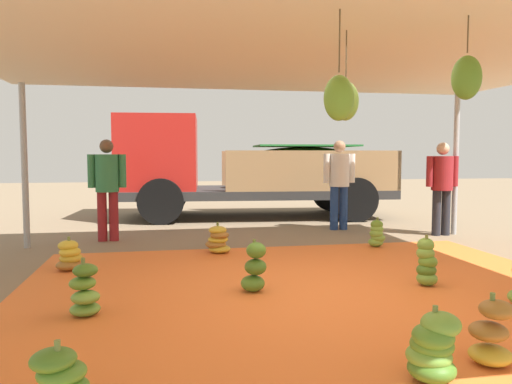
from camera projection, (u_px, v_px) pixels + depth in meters
The scene contains 16 objects.
ground_plane at pixel (261, 243), 8.45m from camera, with size 40.00×40.00×0.00m, color #7F6B51.
tarp_orange at pixel (313, 290), 5.51m from camera, with size 6.51×5.24×0.01m, color orange.
tent_canopy at pixel (318, 49), 5.21m from camera, with size 8.00×7.00×2.70m.
banana_bunch_1 at pixel (85, 292), 4.61m from camera, with size 0.38×0.39×0.55m.
banana_bunch_2 at pixel (255, 269), 5.43m from camera, with size 0.34×0.34×0.58m.
banana_bunch_3 at pixel (433, 348), 3.29m from camera, with size 0.43×0.44×0.51m.
banana_bunch_4 at pixel (59, 383), 2.88m from camera, with size 0.43×0.43×0.43m.
banana_bunch_5 at pixel (218, 240), 7.57m from camera, with size 0.51×0.47×0.47m.
banana_bunch_7 at pixel (377, 234), 8.08m from camera, with size 0.34×0.33×0.48m.
banana_bunch_8 at pixel (491, 335), 3.56m from camera, with size 0.38×0.36×0.51m.
banana_bunch_9 at pixel (427, 263), 5.70m from camera, with size 0.31×0.31×0.58m.
banana_bunch_10 at pixel (69, 256), 6.45m from camera, with size 0.42×0.42×0.44m.
cargo_truck_main at pixel (243, 168), 11.95m from camera, with size 6.54×2.88×2.40m.
worker_0 at pixel (339, 178), 9.93m from camera, with size 0.66×0.40×1.79m.
worker_1 at pixel (107, 182), 8.62m from camera, with size 0.65×0.40×1.77m.
worker_2 at pixel (442, 181), 9.23m from camera, with size 0.63×0.39×1.73m.
Camera 1 is at (-1.61, -5.20, 1.51)m, focal length 34.85 mm.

